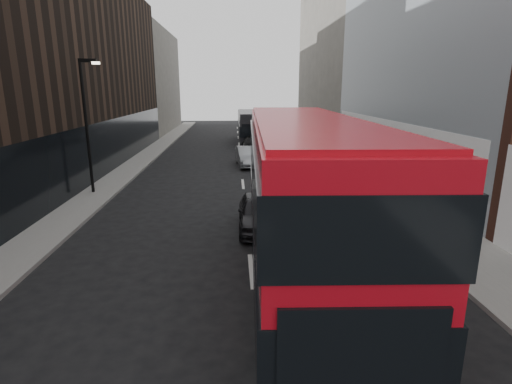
{
  "coord_description": "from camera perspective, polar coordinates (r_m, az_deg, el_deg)",
  "views": [
    {
      "loc": [
        -0.49,
        -3.75,
        5.67
      ],
      "look_at": [
        0.17,
        8.43,
        2.5
      ],
      "focal_mm": 28.0,
      "sensor_mm": 36.0,
      "label": 1
    }
  ],
  "objects": [
    {
      "name": "building_victorian",
      "position": [
        49.36,
        11.43,
        18.93
      ],
      "size": [
        6.5,
        24.0,
        21.0
      ],
      "color": "#615C55",
      "rests_on": "ground"
    },
    {
      "name": "car_b",
      "position": [
        30.17,
        -1.2,
        5.12
      ],
      "size": [
        1.9,
        4.47,
        1.43
      ],
      "primitive_type": "imported",
      "rotation": [
        0.0,
        0.0,
        0.09
      ],
      "color": "gray",
      "rests_on": "ground"
    },
    {
      "name": "grey_bus",
      "position": [
        43.56,
        -0.92,
        9.43
      ],
      "size": [
        2.49,
        10.24,
        3.3
      ],
      "rotation": [
        0.0,
        0.0,
        0.01
      ],
      "color": "black",
      "rests_on": "ground"
    },
    {
      "name": "building_left_far",
      "position": [
        56.83,
        -14.8,
        14.95
      ],
      "size": [
        5.0,
        20.0,
        13.0
      ],
      "primitive_type": "cube",
      "color": "#615C55",
      "rests_on": "ground"
    },
    {
      "name": "street_lamp",
      "position": [
        23.13,
        -22.98,
        9.75
      ],
      "size": [
        1.06,
        0.22,
        7.0
      ],
      "color": "black",
      "rests_on": "sidewalk_left"
    },
    {
      "name": "red_bus",
      "position": [
        11.26,
        6.75,
        -0.64
      ],
      "size": [
        3.29,
        12.3,
        4.93
      ],
      "rotation": [
        0.0,
        0.0,
        -0.03
      ],
      "color": "#B30B17",
      "rests_on": "ground"
    },
    {
      "name": "building_modern_block",
      "position": [
        27.81,
        24.29,
        22.12
      ],
      "size": [
        5.03,
        22.0,
        20.0
      ],
      "color": "#AAB1B5",
      "rests_on": "ground"
    },
    {
      "name": "sidewalk_right",
      "position": [
        30.36,
        12.23,
        3.62
      ],
      "size": [
        3.0,
        80.0,
        0.15
      ],
      "primitive_type": "cube",
      "color": "slate",
      "rests_on": "ground"
    },
    {
      "name": "building_left_mid",
      "position": [
        35.52,
        -22.03,
        15.7
      ],
      "size": [
        5.0,
        24.0,
        14.0
      ],
      "primitive_type": "cube",
      "color": "black",
      "rests_on": "ground"
    },
    {
      "name": "sidewalk_left",
      "position": [
        30.23,
        -17.47,
        3.23
      ],
      "size": [
        2.0,
        80.0,
        0.15
      ],
      "primitive_type": "cube",
      "color": "slate",
      "rests_on": "ground"
    },
    {
      "name": "car_c",
      "position": [
        37.04,
        -0.48,
        6.85
      ],
      "size": [
        2.08,
        4.82,
        1.38
      ],
      "primitive_type": "imported",
      "rotation": [
        0.0,
        0.0,
        -0.03
      ],
      "color": "black",
      "rests_on": "ground"
    },
    {
      "name": "car_a",
      "position": [
        16.53,
        0.46,
        -2.82
      ],
      "size": [
        1.8,
        4.3,
        1.45
      ],
      "primitive_type": "imported",
      "rotation": [
        0.0,
        0.0,
        -0.02
      ],
      "color": "black",
      "rests_on": "ground"
    }
  ]
}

